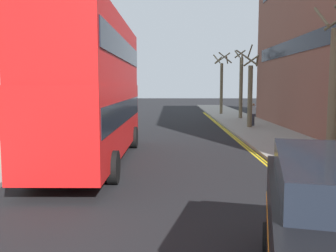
% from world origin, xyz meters
% --- Properties ---
extents(sidewalk_right, '(4.00, 80.00, 0.14)m').
position_xyz_m(sidewalk_right, '(6.50, 16.00, 0.07)').
color(sidewalk_right, gray).
rests_on(sidewalk_right, ground).
extents(sidewalk_left, '(4.00, 80.00, 0.14)m').
position_xyz_m(sidewalk_left, '(-6.50, 16.00, 0.07)').
color(sidewalk_left, gray).
rests_on(sidewalk_left, ground).
extents(kerb_line_outer, '(0.10, 56.00, 0.01)m').
position_xyz_m(kerb_line_outer, '(4.40, 14.00, 0.00)').
color(kerb_line_outer, yellow).
rests_on(kerb_line_outer, ground).
extents(kerb_line_inner, '(0.10, 56.00, 0.01)m').
position_xyz_m(kerb_line_inner, '(4.24, 14.00, 0.00)').
color(kerb_line_inner, yellow).
rests_on(kerb_line_inner, ground).
extents(double_decker_bus_away, '(2.83, 10.82, 5.64)m').
position_xyz_m(double_decker_bus_away, '(-2.44, 14.32, 3.03)').
color(double_decker_bus_away, red).
rests_on(double_decker_bus_away, ground).
extents(pedestrian_far, '(0.34, 0.22, 1.62)m').
position_xyz_m(pedestrian_far, '(6.56, 26.70, 0.99)').
color(pedestrian_far, '#2D2D38').
rests_on(pedestrian_far, sidewalk_right).
extents(street_tree_near, '(1.58, 1.46, 6.31)m').
position_xyz_m(street_tree_near, '(7.63, 15.94, 3.04)').
color(street_tree_near, '#6B6047').
rests_on(street_tree_near, sidewalk_right).
extents(street_tree_mid, '(1.42, 1.51, 6.43)m').
position_xyz_m(street_tree_mid, '(6.85, 33.06, 3.20)').
color(street_tree_mid, '#6B6047').
rests_on(street_tree_mid, sidewalk_right).
extents(street_tree_far, '(1.46, 1.26, 5.15)m').
position_xyz_m(street_tree_far, '(6.10, 25.77, 2.61)').
color(street_tree_far, '#6B6047').
rests_on(street_tree_far, sidewalk_right).
extents(street_tree_distant, '(1.85, 1.99, 6.32)m').
position_xyz_m(street_tree_distant, '(5.80, 38.21, 3.30)').
color(street_tree_distant, '#6B6047').
rests_on(street_tree_distant, sidewalk_right).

